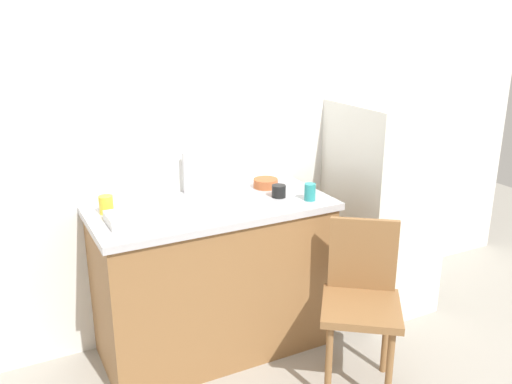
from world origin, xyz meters
name	(u,v)px	position (x,y,z in m)	size (l,w,h in m)	color
back_wall	(231,119)	(0.00, 1.00, 1.30)	(4.80, 0.10, 2.60)	silver
cabinet_base	(214,281)	(-0.28, 0.65, 0.43)	(1.30, 0.60, 0.86)	olive
countertop	(212,208)	(-0.28, 0.65, 0.88)	(1.34, 0.64, 0.04)	#B7B7BC
faucet	(185,174)	(-0.34, 0.90, 1.02)	(0.02, 0.02, 0.24)	#B7B7BC
refrigerator	(381,207)	(0.92, 0.64, 0.69)	(0.56, 0.62, 1.39)	silver
chair	(361,297)	(0.28, 0.01, 0.50)	(0.56, 0.56, 0.89)	olive
dish_tray	(135,217)	(-0.73, 0.59, 0.93)	(0.28, 0.20, 0.05)	white
terracotta_bowl	(266,183)	(0.13, 0.79, 0.93)	(0.15, 0.15, 0.05)	#B25B33
cup_yellow	(106,205)	(-0.83, 0.78, 0.95)	(0.07, 0.07, 0.10)	yellow
cup_teal	(310,192)	(0.24, 0.47, 0.95)	(0.06, 0.06, 0.10)	teal
cup_black	(279,191)	(0.11, 0.59, 0.94)	(0.08, 0.08, 0.07)	black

